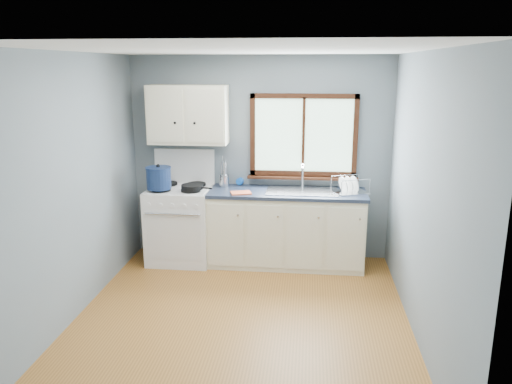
# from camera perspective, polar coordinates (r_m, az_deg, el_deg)

# --- Properties ---
(floor) EXTENTS (3.20, 3.60, 0.02)m
(floor) POSITION_cam_1_polar(r_m,az_deg,el_deg) (4.93, -1.76, -14.64)
(floor) COLOR #9E6429
(floor) RESTS_ON ground
(ceiling) EXTENTS (3.20, 3.60, 0.02)m
(ceiling) POSITION_cam_1_polar(r_m,az_deg,el_deg) (4.32, -2.02, 16.07)
(ceiling) COLOR white
(ceiling) RESTS_ON wall_back
(wall_back) EXTENTS (3.20, 0.02, 2.50)m
(wall_back) POSITION_cam_1_polar(r_m,az_deg,el_deg) (6.22, 0.44, 3.85)
(wall_back) COLOR slate
(wall_back) RESTS_ON ground
(wall_front) EXTENTS (3.20, 0.02, 2.50)m
(wall_front) POSITION_cam_1_polar(r_m,az_deg,el_deg) (2.78, -7.16, -9.71)
(wall_front) COLOR slate
(wall_front) RESTS_ON ground
(wall_left) EXTENTS (0.02, 3.60, 2.50)m
(wall_left) POSITION_cam_1_polar(r_m,az_deg,el_deg) (4.95, -20.69, 0.20)
(wall_left) COLOR slate
(wall_left) RESTS_ON ground
(wall_right) EXTENTS (0.02, 3.60, 2.50)m
(wall_right) POSITION_cam_1_polar(r_m,az_deg,el_deg) (4.53, 18.72, -0.86)
(wall_right) COLOR slate
(wall_right) RESTS_ON ground
(gas_range) EXTENTS (0.76, 0.69, 1.36)m
(gas_range) POSITION_cam_1_polar(r_m,az_deg,el_deg) (6.24, -8.60, -3.42)
(gas_range) COLOR white
(gas_range) RESTS_ON floor
(base_cabinets) EXTENTS (1.85, 0.60, 0.88)m
(base_cabinets) POSITION_cam_1_polar(r_m,az_deg,el_deg) (6.10, 3.46, -4.55)
(base_cabinets) COLOR #EEE7C4
(base_cabinets) RESTS_ON floor
(countertop) EXTENTS (1.89, 0.64, 0.04)m
(countertop) POSITION_cam_1_polar(r_m,az_deg,el_deg) (5.96, 3.53, -0.09)
(countertop) COLOR #192132
(countertop) RESTS_ON base_cabinets
(sink) EXTENTS (0.84, 0.46, 0.44)m
(sink) POSITION_cam_1_polar(r_m,az_deg,el_deg) (5.96, 5.25, -0.51)
(sink) COLOR silver
(sink) RESTS_ON countertop
(window) EXTENTS (1.36, 0.10, 1.03)m
(window) POSITION_cam_1_polar(r_m,az_deg,el_deg) (6.11, 5.43, 5.75)
(window) COLOR #9EC6A8
(window) RESTS_ON wall_back
(upper_cabinets) EXTENTS (0.95, 0.35, 0.70)m
(upper_cabinets) POSITION_cam_1_polar(r_m,az_deg,el_deg) (6.10, -7.78, 8.75)
(upper_cabinets) COLOR #EEE7C4
(upper_cabinets) RESTS_ON wall_back
(skillet) EXTENTS (0.40, 0.31, 0.05)m
(skillet) POSITION_cam_1_polar(r_m,az_deg,el_deg) (5.92, -7.29, 0.59)
(skillet) COLOR black
(skillet) RESTS_ON gas_range
(stockpot) EXTENTS (0.34, 0.34, 0.29)m
(stockpot) POSITION_cam_1_polar(r_m,az_deg,el_deg) (5.98, -11.06, 1.62)
(stockpot) COLOR #13254D
(stockpot) RESTS_ON gas_range
(utensil_crock) EXTENTS (0.13, 0.13, 0.38)m
(utensil_crock) POSITION_cam_1_polar(r_m,az_deg,el_deg) (6.17, -3.67, 1.35)
(utensil_crock) COLOR silver
(utensil_crock) RESTS_ON countertop
(thermos) EXTENTS (0.09, 0.09, 0.31)m
(thermos) POSITION_cam_1_polar(r_m,az_deg,el_deg) (6.15, -3.68, 2.02)
(thermos) COLOR silver
(thermos) RESTS_ON countertop
(soap_bottle) EXTENTS (0.10, 0.10, 0.23)m
(soap_bottle) POSITION_cam_1_polar(r_m,az_deg,el_deg) (6.20, -1.99, 1.78)
(soap_bottle) COLOR blue
(soap_bottle) RESTS_ON countertop
(dish_towel) EXTENTS (0.27, 0.23, 0.02)m
(dish_towel) POSITION_cam_1_polar(r_m,az_deg,el_deg) (5.83, -1.73, -0.10)
(dish_towel) COLOR #DD5F3A
(dish_towel) RESTS_ON countertop
(dish_rack) EXTENTS (0.46, 0.42, 0.20)m
(dish_rack) POSITION_cam_1_polar(r_m,az_deg,el_deg) (5.96, 10.63, 0.42)
(dish_rack) COLOR silver
(dish_rack) RESTS_ON countertop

